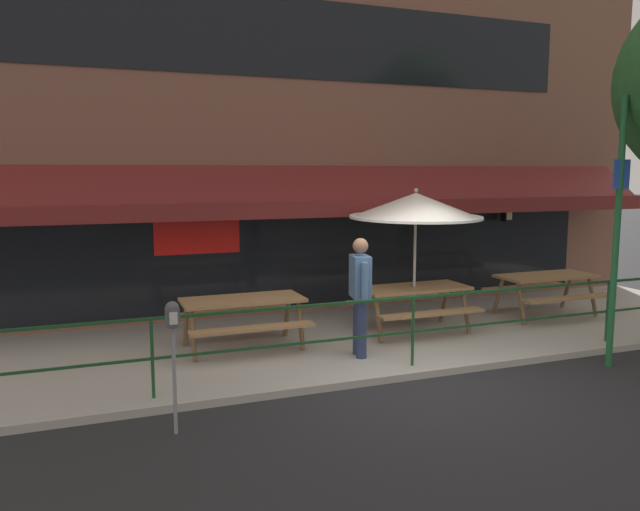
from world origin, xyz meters
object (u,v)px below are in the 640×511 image
object	(u,v)px
picnic_table_left	(243,309)
street_sign_pole	(617,230)
picnic_table_right	(546,283)
parking_meter_near	(173,327)
pedestrian_walking	(360,291)
patio_umbrella_centre	(416,206)
picnic_table_centre	(414,296)

from	to	relation	value
picnic_table_left	street_sign_pole	xyz separation A→B (m)	(4.70, -2.41, 1.23)
picnic_table_right	parking_meter_near	world-z (taller)	parking_meter_near
picnic_table_left	pedestrian_walking	world-z (taller)	pedestrian_walking
picnic_table_left	pedestrian_walking	size ratio (longest dim) A/B	1.05
patio_umbrella_centre	parking_meter_near	size ratio (longest dim) A/B	1.67
picnic_table_left	parking_meter_near	size ratio (longest dim) A/B	1.27
street_sign_pole	picnic_table_left	bearing A→B (deg)	152.84
pedestrian_walking	picnic_table_centre	bearing A→B (deg)	33.11
picnic_table_centre	street_sign_pole	xyz separation A→B (m)	(1.84, -2.33, 1.23)
picnic_table_right	parking_meter_near	distance (m)	7.57
picnic_table_left	picnic_table_right	bearing A→B (deg)	0.87
picnic_table_left	patio_umbrella_centre	world-z (taller)	patio_umbrella_centre
patio_umbrella_centre	pedestrian_walking	distance (m)	2.00
patio_umbrella_centre	street_sign_pole	xyz separation A→B (m)	(1.84, -2.32, -0.25)
picnic_table_left	pedestrian_walking	distance (m)	1.80
picnic_table_centre	street_sign_pole	world-z (taller)	street_sign_pole
pedestrian_walking	parking_meter_near	world-z (taller)	pedestrian_walking
pedestrian_walking	parking_meter_near	distance (m)	3.23
picnic_table_centre	parking_meter_near	bearing A→B (deg)	-149.78
picnic_table_left	street_sign_pole	size ratio (longest dim) A/B	0.48
picnic_table_right	parking_meter_near	bearing A→B (deg)	-159.61
picnic_table_centre	parking_meter_near	xyz separation A→B (m)	(-4.23, -2.46, 0.44)
picnic_table_centre	street_sign_pole	bearing A→B (deg)	-51.62
picnic_table_centre	picnic_table_left	bearing A→B (deg)	178.30
picnic_table_centre	street_sign_pole	size ratio (longest dim) A/B	0.48
patio_umbrella_centre	parking_meter_near	bearing A→B (deg)	-149.88
picnic_table_left	pedestrian_walking	bearing A→B (deg)	-34.06
picnic_table_centre	street_sign_pole	distance (m)	3.21
picnic_table_left	picnic_table_right	size ratio (longest dim) A/B	1.00
picnic_table_left	parking_meter_near	distance (m)	2.92
patio_umbrella_centre	parking_meter_near	world-z (taller)	patio_umbrella_centre
picnic_table_centre	pedestrian_walking	xyz separation A→B (m)	(-1.39, -0.91, 0.35)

